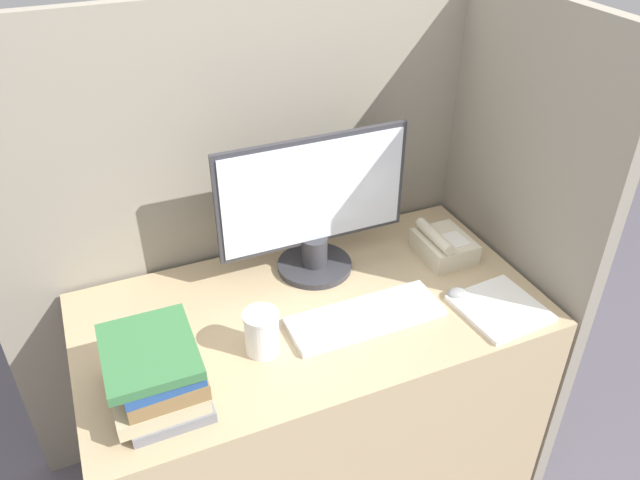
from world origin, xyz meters
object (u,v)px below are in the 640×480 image
at_px(monitor, 314,211).
at_px(desk_telephone, 443,245).
at_px(book_stack, 156,371).
at_px(coffee_cup, 262,332).
at_px(mouse, 457,293).
at_px(keyboard, 365,317).

relative_size(monitor, desk_telephone, 3.20).
bearing_deg(desk_telephone, book_stack, -166.11).
height_order(monitor, coffee_cup, monitor).
xyz_separation_m(monitor, mouse, (0.33, -0.31, -0.20)).
height_order(keyboard, book_stack, book_stack).
height_order(book_stack, desk_telephone, book_stack).
xyz_separation_m(monitor, book_stack, (-0.56, -0.34, -0.13)).
relative_size(mouse, coffee_cup, 0.49).
relative_size(keyboard, mouse, 7.22).
distance_m(monitor, book_stack, 0.66).
bearing_deg(book_stack, keyboard, 5.17).
xyz_separation_m(coffee_cup, desk_telephone, (0.68, 0.19, -0.02)).
bearing_deg(desk_telephone, monitor, 165.90).
bearing_deg(mouse, keyboard, 176.69).
bearing_deg(mouse, desk_telephone, 68.72).
xyz_separation_m(mouse, book_stack, (-0.89, -0.04, 0.07)).
relative_size(monitor, mouse, 9.63).
distance_m(book_stack, desk_telephone, 1.00).
bearing_deg(desk_telephone, coffee_cup, -164.59).
relative_size(keyboard, desk_telephone, 2.40).
height_order(monitor, desk_telephone, monitor).
bearing_deg(monitor, keyboard, -82.67).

